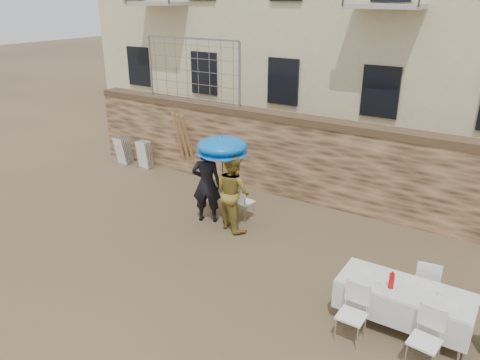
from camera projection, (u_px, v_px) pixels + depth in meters
The scene contains 16 objects.
ground at pixel (162, 278), 9.12m from camera, with size 80.00×80.00×0.00m, color brown.
stone_wall at pixel (283, 155), 12.63m from camera, with size 13.00×0.50×2.20m, color brown.
chain_link_fence at pixel (192, 71), 13.39m from camera, with size 3.20×0.06×1.80m, color gray, non-canonical shape.
man_suit at pixel (207, 184), 11.10m from camera, with size 0.70×0.46×1.92m, color black.
woman_dress at pixel (233, 192), 10.74m from camera, with size 0.89×0.70×1.84m, color gold.
umbrella at pixel (222, 148), 10.63m from camera, with size 1.22×1.22×2.00m.
couple_chair_left at pixel (220, 195), 11.70m from camera, with size 0.48×0.48×0.96m, color white, non-canonical shape.
couple_chair_right at pixel (244, 201), 11.35m from camera, with size 0.48×0.48×0.96m, color white, non-canonical shape.
banquet_table at pixel (405, 289), 7.51m from camera, with size 2.10×0.85×0.78m.
soda_bottle at pixel (391, 281), 7.43m from camera, with size 0.09×0.09×0.26m, color red.
table_chair_front_left at pixel (352, 315), 7.32m from camera, with size 0.48×0.48×0.96m, color white, non-canonical shape.
table_chair_front_right at pixel (425, 341), 6.77m from camera, with size 0.48×0.48×0.96m, color white, non-canonical shape.
table_chair_back at pixel (427, 282), 8.13m from camera, with size 0.48×0.48×0.96m, color white, non-canonical shape.
chair_stack_left at pixel (127, 149), 15.23m from camera, with size 0.46×0.47×0.92m, color white, non-canonical shape.
chair_stack_right at pixel (147, 153), 14.78m from camera, with size 0.46×0.40×0.92m, color white, non-canonical shape.
wood_planks at pixel (188, 145), 13.84m from camera, with size 0.70×0.20×2.00m, color #A37749, non-canonical shape.
Camera 1 is at (5.46, -5.74, 5.14)m, focal length 35.00 mm.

